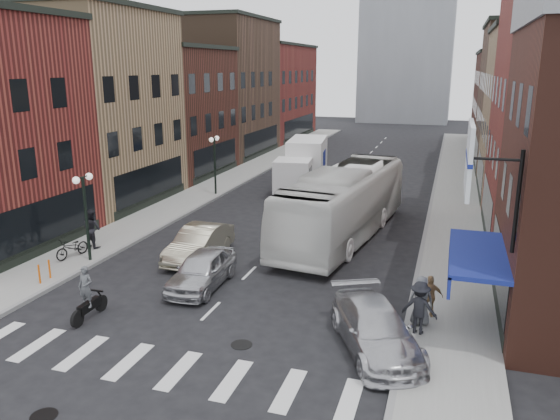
% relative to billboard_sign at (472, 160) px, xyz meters
% --- Properties ---
extents(ground, '(160.00, 160.00, 0.00)m').
position_rel_billboard_sign_xyz_m(ground, '(-8.59, -0.50, -6.13)').
color(ground, black).
rests_on(ground, ground).
extents(sidewalk_left, '(3.00, 74.00, 0.15)m').
position_rel_billboard_sign_xyz_m(sidewalk_left, '(-17.09, 21.50, -6.06)').
color(sidewalk_left, gray).
rests_on(sidewalk_left, ground).
extents(sidewalk_right, '(3.00, 74.00, 0.15)m').
position_rel_billboard_sign_xyz_m(sidewalk_right, '(-0.09, 21.50, -6.06)').
color(sidewalk_right, gray).
rests_on(sidewalk_right, ground).
extents(curb_left, '(0.20, 74.00, 0.16)m').
position_rel_billboard_sign_xyz_m(curb_left, '(-15.59, 21.50, -6.13)').
color(curb_left, gray).
rests_on(curb_left, ground).
extents(curb_right, '(0.20, 74.00, 0.16)m').
position_rel_billboard_sign_xyz_m(curb_right, '(-1.59, 21.50, -6.13)').
color(curb_right, gray).
rests_on(curb_right, ground).
extents(crosswalk_stripes, '(12.00, 2.20, 0.01)m').
position_rel_billboard_sign_xyz_m(crosswalk_stripes, '(-8.59, -3.50, -6.13)').
color(crosswalk_stripes, silver).
rests_on(crosswalk_stripes, ground).
extents(bldg_left_mid_a, '(10.30, 10.20, 12.30)m').
position_rel_billboard_sign_xyz_m(bldg_left_mid_a, '(-23.58, 13.50, 0.02)').
color(bldg_left_mid_a, '#A5835B').
rests_on(bldg_left_mid_a, ground).
extents(bldg_left_mid_b, '(10.30, 10.20, 10.30)m').
position_rel_billboard_sign_xyz_m(bldg_left_mid_b, '(-23.58, 23.50, -0.98)').
color(bldg_left_mid_b, '#452118').
rests_on(bldg_left_mid_b, ground).
extents(bldg_left_far_a, '(10.30, 12.20, 13.30)m').
position_rel_billboard_sign_xyz_m(bldg_left_far_a, '(-23.58, 34.50, 0.52)').
color(bldg_left_far_a, '#483324').
rests_on(bldg_left_far_a, ground).
extents(bldg_left_far_b, '(10.30, 16.20, 11.30)m').
position_rel_billboard_sign_xyz_m(bldg_left_far_b, '(-23.58, 48.50, -0.48)').
color(bldg_left_far_b, maroon).
rests_on(bldg_left_far_b, ground).
extents(bldg_right_far_a, '(10.30, 12.20, 12.30)m').
position_rel_billboard_sign_xyz_m(bldg_right_far_a, '(6.41, 34.50, 0.02)').
color(bldg_right_far_a, '#483324').
rests_on(bldg_right_far_a, ground).
extents(bldg_right_far_b, '(10.30, 16.20, 10.30)m').
position_rel_billboard_sign_xyz_m(bldg_right_far_b, '(6.41, 48.50, -0.98)').
color(bldg_right_far_b, '#452118').
rests_on(bldg_right_far_b, ground).
extents(awning_blue, '(1.80, 5.00, 0.78)m').
position_rel_billboard_sign_xyz_m(awning_blue, '(0.34, 2.00, -3.50)').
color(awning_blue, navy).
rests_on(awning_blue, ground).
extents(billboard_sign, '(1.52, 3.00, 3.70)m').
position_rel_billboard_sign_xyz_m(billboard_sign, '(0.00, 0.00, 0.00)').
color(billboard_sign, black).
rests_on(billboard_sign, ground).
extents(streetlamp_near, '(0.32, 1.22, 4.11)m').
position_rel_billboard_sign_xyz_m(streetlamp_near, '(-15.99, 3.50, -3.22)').
color(streetlamp_near, black).
rests_on(streetlamp_near, ground).
extents(streetlamp_far, '(0.32, 1.22, 4.11)m').
position_rel_billboard_sign_xyz_m(streetlamp_far, '(-15.99, 17.50, -3.22)').
color(streetlamp_far, black).
rests_on(streetlamp_far, ground).
extents(bike_rack, '(0.08, 0.68, 0.80)m').
position_rel_billboard_sign_xyz_m(bike_rack, '(-16.19, 0.80, -5.58)').
color(bike_rack, '#D8590C').
rests_on(bike_rack, sidewalk_left).
extents(box_truck, '(3.20, 8.44, 3.56)m').
position_rel_billboard_sign_xyz_m(box_truck, '(-10.77, 21.45, -4.38)').
color(box_truck, white).
rests_on(box_truck, ground).
extents(motorcycle_rider, '(0.55, 1.97, 2.00)m').
position_rel_billboard_sign_xyz_m(motorcycle_rider, '(-12.44, -1.42, -5.20)').
color(motorcycle_rider, black).
rests_on(motorcycle_rider, ground).
extents(transit_bus, '(4.76, 13.47, 3.67)m').
position_rel_billboard_sign_xyz_m(transit_bus, '(-5.71, 10.86, -4.30)').
color(transit_bus, silver).
rests_on(transit_bus, ground).
extents(sedan_left_near, '(1.88, 4.40, 1.48)m').
position_rel_billboard_sign_xyz_m(sedan_left_near, '(-9.87, 2.50, -5.39)').
color(sedan_left_near, silver).
rests_on(sedan_left_near, ground).
extents(sedan_left_far, '(1.66, 4.69, 1.54)m').
position_rel_billboard_sign_xyz_m(sedan_left_far, '(-11.43, 5.50, -5.36)').
color(sedan_left_far, '#B8B195').
rests_on(sedan_left_far, ground).
extents(curb_car, '(4.03, 5.39, 1.45)m').
position_rel_billboard_sign_xyz_m(curb_car, '(-2.44, -0.50, -5.41)').
color(curb_car, '#B7B8BD').
rests_on(curb_car, ground).
extents(parked_bicycle, '(0.98, 1.87, 0.93)m').
position_rel_billboard_sign_xyz_m(parked_bicycle, '(-16.95, 3.55, -5.52)').
color(parked_bicycle, black).
rests_on(parked_bicycle, sidewalk_left).
extents(ped_left_solo, '(1.02, 0.75, 1.89)m').
position_rel_billboard_sign_xyz_m(ped_left_solo, '(-16.96, 5.09, -5.04)').
color(ped_left_solo, black).
rests_on(ped_left_solo, sidewalk_left).
extents(ped_right_a, '(1.24, 0.75, 1.80)m').
position_rel_billboard_sign_xyz_m(ped_right_a, '(-1.19, 0.80, -5.08)').
color(ped_right_a, black).
rests_on(ped_right_a, sidewalk_right).
extents(ped_right_b, '(0.97, 0.64, 1.52)m').
position_rel_billboard_sign_xyz_m(ped_right_b, '(-0.91, 2.17, -5.22)').
color(ped_right_b, '#9B774F').
rests_on(ped_right_b, sidewalk_right).
extents(ped_right_c, '(0.92, 0.69, 1.72)m').
position_rel_billboard_sign_xyz_m(ped_right_c, '(-1.19, 1.46, -5.12)').
color(ped_right_c, '#595C61').
rests_on(ped_right_c, sidewalk_right).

